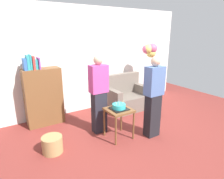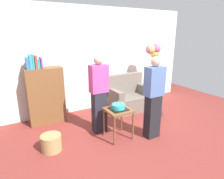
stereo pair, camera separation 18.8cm
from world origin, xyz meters
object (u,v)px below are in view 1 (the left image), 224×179
at_px(person_blowing_candles, 99,94).
at_px(balloon_bunch, 150,50).
at_px(couch, 126,97).
at_px(birthday_cake, 119,107).
at_px(handbag, 157,112).
at_px(person_holding_cake, 153,97).
at_px(bookshelf, 43,96).
at_px(side_table, 119,114).
at_px(wicker_basket, 52,144).

bearing_deg(person_blowing_candles, balloon_bunch, 33.60).
relative_size(person_blowing_candles, balloon_bunch, 0.92).
relative_size(couch, person_blowing_candles, 0.67).
distance_m(birthday_cake, handbag, 1.57).
distance_m(person_holding_cake, balloon_bunch, 1.98).
bearing_deg(bookshelf, person_blowing_candles, -48.73).
xyz_separation_m(person_holding_cake, handbag, (0.80, 0.65, -0.73)).
bearing_deg(side_table, person_holding_cake, -25.55).
bearing_deg(couch, bookshelf, 172.64).
distance_m(person_blowing_candles, person_holding_cake, 1.10).
distance_m(side_table, birthday_cake, 0.14).
height_order(birthday_cake, balloon_bunch, balloon_bunch).
distance_m(handbag, balloon_bunch, 1.71).
distance_m(person_holding_cake, handbag, 1.27).
bearing_deg(birthday_cake, side_table, -143.56).
distance_m(couch, wicker_basket, 2.51).
xyz_separation_m(couch, birthday_cake, (-1.04, -1.16, 0.32)).
bearing_deg(balloon_bunch, bookshelf, 173.55).
relative_size(bookshelf, person_holding_cake, 0.99).
bearing_deg(couch, side_table, -131.75).
bearing_deg(person_holding_cake, birthday_cake, -34.91).
relative_size(bookshelf, handbag, 5.76).
xyz_separation_m(wicker_basket, handbag, (2.70, 0.15, -0.05)).
height_order(bookshelf, balloon_bunch, balloon_bunch).
height_order(couch, balloon_bunch, balloon_bunch).
distance_m(couch, balloon_bunch, 1.45).
bearing_deg(bookshelf, balloon_bunch, -6.45).
height_order(wicker_basket, balloon_bunch, balloon_bunch).
bearing_deg(birthday_cake, person_holding_cake, -25.55).
height_order(bookshelf, wicker_basket, bookshelf).
bearing_deg(couch, handbag, -64.54).
distance_m(couch, bookshelf, 2.17).
distance_m(birthday_cake, person_blowing_candles, 0.51).
height_order(handbag, balloon_bunch, balloon_bunch).
xyz_separation_m(bookshelf, handbag, (2.51, -1.08, -0.58)).
bearing_deg(bookshelf, wicker_basket, -98.88).
height_order(bookshelf, person_holding_cake, person_holding_cake).
distance_m(couch, person_holding_cake, 1.60).
height_order(bookshelf, handbag, bookshelf).
relative_size(wicker_basket, balloon_bunch, 0.20).
distance_m(couch, side_table, 1.57).
distance_m(couch, birthday_cake, 1.59).
distance_m(wicker_basket, balloon_bunch, 3.50).
height_order(birthday_cake, person_blowing_candles, person_blowing_candles).
relative_size(person_blowing_candles, person_holding_cake, 1.00).
bearing_deg(handbag, birthday_cake, -166.08).
height_order(birthday_cake, person_holding_cake, person_holding_cake).
distance_m(bookshelf, balloon_bunch, 3.03).
xyz_separation_m(wicker_basket, balloon_bunch, (3.06, 0.91, 1.44)).
xyz_separation_m(birthday_cake, person_blowing_candles, (-0.20, 0.43, 0.17)).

